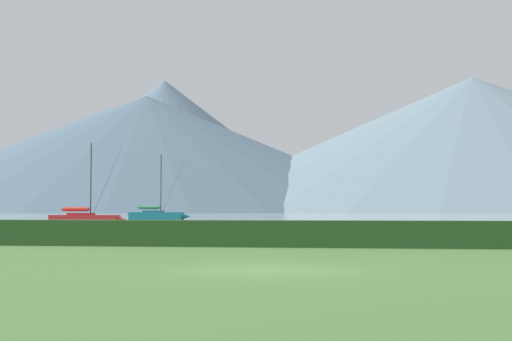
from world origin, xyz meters
The scene contains 8 objects.
ground_plane centered at (0.00, 0.00, 0.00)m, with size 1000.00×1000.00×0.00m, color #3D602D.
harbor_water centered at (0.00, 137.00, 0.00)m, with size 320.00×246.00×0.00m, color #8C9EA3.
hedge_line centered at (0.00, 11.00, 0.50)m, with size 80.00×1.20×1.01m, color #284C23.
sailboat_slip_1 centered at (-21.85, 45.73, 0.55)m, with size 6.78×2.41×7.17m.
sailboat_slip_3 centered at (-23.79, 75.17, 0.62)m, with size 7.66×2.61×8.19m.
distant_hill_west_ridge centered at (-109.80, 394.20, 36.29)m, with size 189.91×189.91×72.57m, color #4C6070.
distant_hill_central_peak centered at (51.88, 364.01, 32.60)m, with size 297.20×297.20×65.20m, color slate.
distant_hill_east_ridge centered at (-106.34, 346.99, 28.55)m, with size 272.11×272.11×57.09m, color #425666.
Camera 1 is at (2.45, -18.08, 1.44)m, focal length 54.15 mm.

